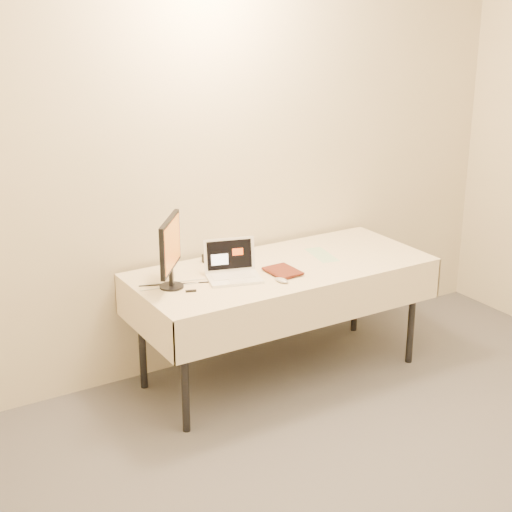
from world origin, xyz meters
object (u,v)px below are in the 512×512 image
table (282,276)px  laptop (232,268)px  monitor (170,248)px  book (271,258)px

table → laptop: (-0.35, -0.00, 0.11)m
laptop → monitor: (-0.38, 0.03, 0.19)m
table → monitor: bearing=177.8°
table → monitor: size_ratio=4.54×
laptop → book: (0.21, -0.11, 0.06)m
laptop → table: bearing=16.5°
table → book: (-0.14, -0.11, 0.17)m
table → laptop: 0.37m
monitor → book: (0.59, -0.14, -0.13)m
laptop → monitor: bearing=-168.6°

